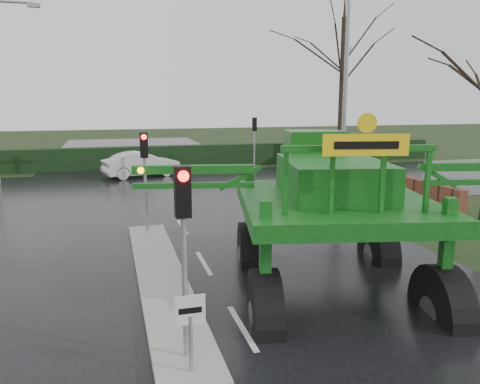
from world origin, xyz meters
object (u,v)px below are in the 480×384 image
object	(u,v)px
traffic_signal_mid	(145,160)
crop_sprayer	(264,199)
white_sedan	(142,177)
street_light_right	(340,70)
traffic_signal_near	(183,222)
keep_left_sign	(190,321)
traffic_signal_far	(254,132)

from	to	relation	value
traffic_signal_mid	crop_sprayer	xyz separation A→B (m)	(1.94, -6.95, -0.03)
crop_sprayer	white_sedan	bearing A→B (deg)	105.42
street_light_right	crop_sprayer	xyz separation A→B (m)	(-7.56, -11.46, -3.43)
traffic_signal_near	street_light_right	bearing A→B (deg)	53.87
keep_left_sign	white_sedan	distance (m)	21.77
traffic_signal_far	white_sedan	bearing A→B (deg)	-1.77
traffic_signal_mid	white_sedan	size ratio (longest dim) A/B	0.77
traffic_signal_near	keep_left_sign	bearing A→B (deg)	-90.00
keep_left_sign	white_sedan	xyz separation A→B (m)	(0.71, 21.73, -1.06)
keep_left_sign	traffic_signal_mid	bearing A→B (deg)	90.00
traffic_signal_mid	traffic_signal_far	xyz separation A→B (m)	(7.80, 12.52, 0.00)
street_light_right	crop_sprayer	bearing A→B (deg)	-123.41
keep_left_sign	traffic_signal_far	xyz separation A→B (m)	(7.80, 21.51, 1.53)
traffic_signal_far	crop_sprayer	world-z (taller)	crop_sprayer
traffic_signal_far	traffic_signal_mid	bearing A→B (deg)	58.07
keep_left_sign	traffic_signal_near	size ratio (longest dim) A/B	0.38
traffic_signal_mid	street_light_right	distance (m)	11.05
traffic_signal_near	street_light_right	xyz separation A→B (m)	(9.49, 13.01, 3.40)
crop_sprayer	white_sedan	size ratio (longest dim) A/B	2.07
keep_left_sign	crop_sprayer	xyz separation A→B (m)	(1.94, 2.04, 1.50)
street_light_right	crop_sprayer	world-z (taller)	street_light_right
traffic_signal_far	street_light_right	world-z (taller)	street_light_right
traffic_signal_mid	street_light_right	bearing A→B (deg)	25.40
traffic_signal_near	crop_sprayer	bearing A→B (deg)	38.63
traffic_signal_mid	crop_sprayer	world-z (taller)	crop_sprayer
traffic_signal_mid	crop_sprayer	distance (m)	7.22
white_sedan	traffic_signal_mid	bearing A→B (deg)	161.48
traffic_signal_far	crop_sprayer	distance (m)	20.33
keep_left_sign	white_sedan	bearing A→B (deg)	88.13
traffic_signal_mid	white_sedan	world-z (taller)	traffic_signal_mid
traffic_signal_far	crop_sprayer	xyz separation A→B (m)	(-5.86, -19.47, -0.03)
crop_sprayer	white_sedan	world-z (taller)	crop_sprayer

